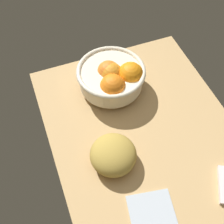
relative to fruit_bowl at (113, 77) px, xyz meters
The scene contains 4 objects.
ground_plane 21.17cm from the fruit_bowl, ahead, with size 73.36×57.66×3.00cm, color tan.
fruit_bowl is the anchor object (origin of this frame).
bread_loaf 27.52cm from the fruit_bowl, 20.74° to the right, with size 13.64×13.47×7.70cm, color #AF8F3D.
napkin_spare 46.50cm from the fruit_bowl, ahead, with size 15.75×12.05×0.80cm, color #B2BCC7.
Camera 1 is at (40.47, -25.85, 79.18)cm, focal length 46.66 mm.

